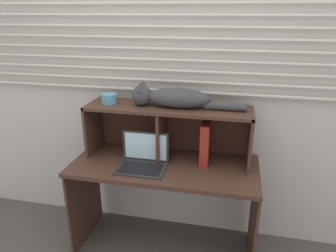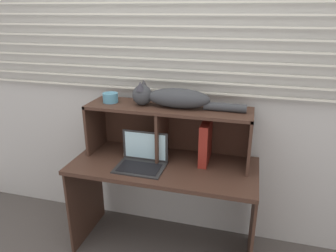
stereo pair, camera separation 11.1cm
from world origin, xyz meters
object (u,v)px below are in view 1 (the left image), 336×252
at_px(binder_upright, 206,141).
at_px(small_basket, 109,98).
at_px(cat, 172,97).
at_px(laptop, 143,160).
at_px(book_stack, 139,149).

bearing_deg(binder_upright, small_basket, 180.00).
relative_size(binder_upright, small_basket, 2.72).
height_order(cat, small_basket, cat).
bearing_deg(binder_upright, cat, 180.00).
bearing_deg(cat, laptop, -131.85).
bearing_deg(laptop, binder_upright, 24.25).
bearing_deg(binder_upright, laptop, -155.75).
distance_m(laptop, binder_upright, 0.47).
bearing_deg(laptop, book_stack, 114.74).
bearing_deg(small_basket, laptop, -31.85).
relative_size(laptop, small_basket, 3.01).
height_order(binder_upright, small_basket, small_basket).
height_order(laptop, binder_upright, binder_upright).
xyz_separation_m(binder_upright, small_basket, (-0.72, 0.00, 0.27)).
distance_m(binder_upright, book_stack, 0.51).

